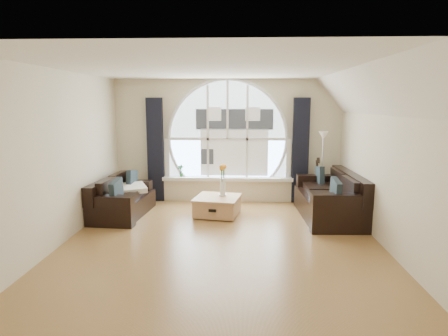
# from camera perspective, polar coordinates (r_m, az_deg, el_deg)

# --- Properties ---
(ground) EXTENTS (5.00, 5.50, 0.01)m
(ground) POSITION_cam_1_polar(r_m,az_deg,el_deg) (6.34, -0.36, -10.77)
(ground) COLOR brown
(ground) RESTS_ON ground
(ceiling) EXTENTS (5.00, 5.50, 0.01)m
(ceiling) POSITION_cam_1_polar(r_m,az_deg,el_deg) (5.96, -0.38, 14.35)
(ceiling) COLOR silver
(ceiling) RESTS_ON ground
(wall_back) EXTENTS (5.00, 0.01, 2.70)m
(wall_back) POSITION_cam_1_polar(r_m,az_deg,el_deg) (8.73, 0.52, 3.96)
(wall_back) COLOR beige
(wall_back) RESTS_ON ground
(wall_front) EXTENTS (5.00, 0.01, 2.70)m
(wall_front) POSITION_cam_1_polar(r_m,az_deg,el_deg) (3.31, -2.73, -5.38)
(wall_front) COLOR beige
(wall_front) RESTS_ON ground
(wall_left) EXTENTS (0.01, 5.50, 2.70)m
(wall_left) POSITION_cam_1_polar(r_m,az_deg,el_deg) (6.62, -22.55, 1.42)
(wall_left) COLOR beige
(wall_left) RESTS_ON ground
(wall_right) EXTENTS (0.01, 5.50, 2.70)m
(wall_right) POSITION_cam_1_polar(r_m,az_deg,el_deg) (6.39, 22.64, 1.15)
(wall_right) COLOR beige
(wall_right) RESTS_ON ground
(attic_slope) EXTENTS (0.92, 5.50, 0.72)m
(attic_slope) POSITION_cam_1_polar(r_m,az_deg,el_deg) (6.24, 20.61, 10.32)
(attic_slope) COLOR silver
(attic_slope) RESTS_ON ground
(arched_window) EXTENTS (2.60, 0.06, 2.15)m
(arched_window) POSITION_cam_1_polar(r_m,az_deg,el_deg) (8.68, 0.52, 5.75)
(arched_window) COLOR silver
(arched_window) RESTS_ON wall_back
(window_sill) EXTENTS (2.90, 0.22, 0.08)m
(window_sill) POSITION_cam_1_polar(r_m,az_deg,el_deg) (8.76, 0.49, -1.58)
(window_sill) COLOR white
(window_sill) RESTS_ON wall_back
(window_frame) EXTENTS (2.76, 0.08, 2.15)m
(window_frame) POSITION_cam_1_polar(r_m,az_deg,el_deg) (8.65, 0.51, 5.73)
(window_frame) COLOR white
(window_frame) RESTS_ON wall_back
(neighbor_house) EXTENTS (1.70, 0.02, 1.50)m
(neighbor_house) POSITION_cam_1_polar(r_m,az_deg,el_deg) (8.67, 1.51, 4.91)
(neighbor_house) COLOR silver
(neighbor_house) RESTS_ON wall_back
(curtain_left) EXTENTS (0.35, 0.12, 2.30)m
(curtain_left) POSITION_cam_1_polar(r_m,az_deg,el_deg) (8.84, -9.94, 2.58)
(curtain_left) COLOR black
(curtain_left) RESTS_ON ground
(curtain_right) EXTENTS (0.35, 0.12, 2.30)m
(curtain_right) POSITION_cam_1_polar(r_m,az_deg,el_deg) (8.73, 11.06, 2.46)
(curtain_right) COLOR black
(curtain_right) RESTS_ON ground
(sofa_left) EXTENTS (0.95, 1.69, 0.72)m
(sofa_left) POSITION_cam_1_polar(r_m,az_deg,el_deg) (7.93, -14.52, -3.90)
(sofa_left) COLOR black
(sofa_left) RESTS_ON ground
(sofa_right) EXTENTS (1.06, 2.01, 0.88)m
(sofa_right) POSITION_cam_1_polar(r_m,az_deg,el_deg) (7.77, 15.03, -4.19)
(sofa_right) COLOR black
(sofa_right) RESTS_ON ground
(coffee_chest) EXTENTS (0.97, 0.97, 0.41)m
(coffee_chest) POSITION_cam_1_polar(r_m,az_deg,el_deg) (7.74, -0.96, -5.40)
(coffee_chest) COLOR tan
(coffee_chest) RESTS_ON ground
(throw_blanket) EXTENTS (0.73, 0.73, 0.10)m
(throw_blanket) POSITION_cam_1_polar(r_m,az_deg,el_deg) (8.09, -13.34, -2.84)
(throw_blanket) COLOR silver
(throw_blanket) RESTS_ON sofa_left
(vase_flowers) EXTENTS (0.24, 0.24, 0.70)m
(vase_flowers) POSITION_cam_1_polar(r_m,az_deg,el_deg) (7.70, -0.21, -1.24)
(vase_flowers) COLOR white
(vase_flowers) RESTS_ON coffee_chest
(floor_lamp) EXTENTS (0.24, 0.24, 1.60)m
(floor_lamp) POSITION_cam_1_polar(r_m,az_deg,el_deg) (8.54, 14.06, -0.17)
(floor_lamp) COLOR #B2B2B2
(floor_lamp) RESTS_ON ground
(guitar) EXTENTS (0.38, 0.27, 1.06)m
(guitar) POSITION_cam_1_polar(r_m,az_deg,el_deg) (8.60, 13.30, -1.91)
(guitar) COLOR olive
(guitar) RESTS_ON ground
(potted_plant) EXTENTS (0.16, 0.13, 0.27)m
(potted_plant) POSITION_cam_1_polar(r_m,az_deg,el_deg) (8.82, -6.31, -0.39)
(potted_plant) COLOR #1E6023
(potted_plant) RESTS_ON window_sill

